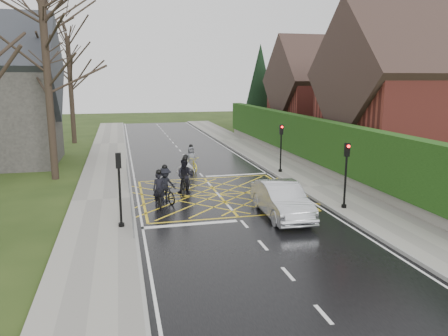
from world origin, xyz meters
name	(u,v)px	position (x,y,z in m)	size (l,w,h in m)	color
ground	(218,195)	(0.00, 0.00, 0.00)	(120.00, 120.00, 0.00)	#1F3010
road	(218,195)	(0.00, 0.00, 0.01)	(9.00, 80.00, 0.01)	black
sidewalk_right	(321,187)	(6.00, 0.00, 0.07)	(3.00, 80.00, 0.15)	gray
sidewalk_left	(103,200)	(-6.00, 0.00, 0.07)	(3.00, 80.00, 0.15)	gray
stone_wall	(307,162)	(7.75, 6.00, 0.35)	(0.50, 38.00, 0.70)	slate
hedge	(308,137)	(7.75, 6.00, 2.10)	(0.90, 38.00, 2.80)	#18360E
house_near	(417,99)	(14.75, 4.00, 4.73)	(11.80, 9.80, 11.30)	maroon
house_far	(324,97)	(14.75, 18.00, 4.36)	(9.80, 8.80, 10.30)	maroon
conifer	(260,89)	(10.75, 26.00, 4.99)	(4.60, 4.60, 10.00)	black
tree_near	(45,47)	(-9.00, 6.00, 7.91)	(9.24, 9.24, 11.44)	black
tree_mid	(47,44)	(-10.00, 14.00, 8.63)	(10.08, 10.08, 12.48)	black
tree_far	(69,67)	(-9.30, 22.00, 7.19)	(8.40, 8.40, 10.40)	black
railing_south	(131,204)	(-4.65, -3.50, 0.78)	(0.05, 5.04, 1.03)	slate
railing_north	(127,170)	(-4.65, 4.00, 0.79)	(0.05, 6.04, 1.03)	slate
traffic_light_ne	(281,149)	(5.10, 4.20, 1.66)	(0.24, 0.31, 3.21)	black
traffic_light_se	(346,176)	(5.10, -4.20, 1.66)	(0.24, 0.31, 3.21)	black
traffic_light_sw	(120,191)	(-5.10, -4.50, 1.66)	(0.24, 0.31, 3.21)	black
cyclist_rear	(159,195)	(-3.27, -1.47, 0.59)	(0.67, 1.89, 1.83)	black
cyclist_back	(185,180)	(-1.67, 0.63, 0.78)	(1.25, 2.13, 2.06)	black
cyclist_mid	(165,188)	(-2.90, -0.71, 0.70)	(1.36, 2.08, 1.91)	black
cyclist_front	(186,176)	(-1.48, 1.73, 0.72)	(1.11, 2.02, 1.96)	black
cyclist_lead	(191,162)	(-0.40, 6.51, 0.62)	(1.07, 1.96, 1.80)	gold
car	(282,200)	(1.93, -4.32, 0.77)	(1.64, 4.69, 1.55)	silver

